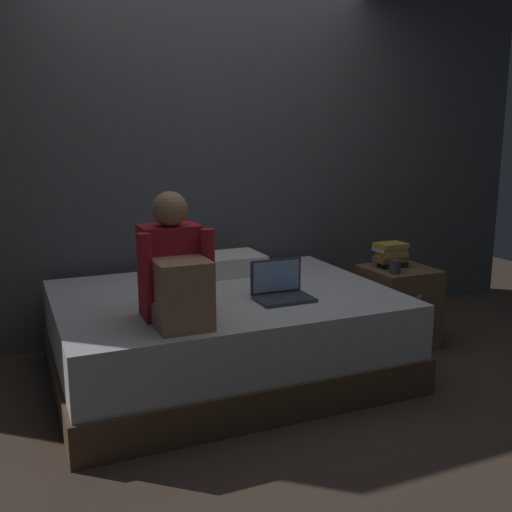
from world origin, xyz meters
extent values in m
plane|color=#47382D|center=(0.00, 0.00, 0.00)|extent=(8.00, 8.00, 0.00)
cube|color=#4C4F54|center=(0.00, 1.20, 1.35)|extent=(5.60, 0.10, 2.70)
cube|color=brown|center=(-0.20, 0.30, 0.11)|extent=(2.00, 1.50, 0.21)
cube|color=silver|center=(-0.20, 0.30, 0.37)|extent=(1.96, 1.46, 0.32)
cube|color=brown|center=(1.10, 0.32, 0.28)|extent=(0.44, 0.44, 0.55)
sphere|color=gray|center=(1.10, 0.10, 0.40)|extent=(0.04, 0.04, 0.04)
cube|color=#B21E28|center=(-0.61, -0.03, 0.77)|extent=(0.30, 0.20, 0.48)
sphere|color=#A87C5E|center=(-0.61, -0.06, 1.09)|extent=(0.18, 0.18, 0.18)
cube|color=#A87C5E|center=(-0.61, -0.25, 0.70)|extent=(0.26, 0.24, 0.34)
cylinder|color=#B21E28|center=(-0.77, -0.17, 0.83)|extent=(0.07, 0.07, 0.34)
cylinder|color=#B21E28|center=(-0.45, -0.17, 0.83)|extent=(0.07, 0.07, 0.34)
cube|color=#333842|center=(0.06, -0.01, 0.54)|extent=(0.32, 0.22, 0.02)
cube|color=#333842|center=(0.06, 0.10, 0.65)|extent=(0.32, 0.01, 0.20)
cube|color=#8CB2EA|center=(0.06, 0.09, 0.65)|extent=(0.29, 0.00, 0.18)
cube|color=silver|center=(-0.05, 0.75, 0.59)|extent=(0.56, 0.36, 0.13)
cube|color=black|center=(1.08, 0.37, 0.57)|extent=(0.18, 0.12, 0.04)
cube|color=brown|center=(1.06, 0.37, 0.61)|extent=(0.22, 0.13, 0.04)
cube|color=gold|center=(1.07, 0.37, 0.64)|extent=(0.18, 0.14, 0.03)
cube|color=beige|center=(1.06, 0.39, 0.67)|extent=(0.19, 0.15, 0.03)
cube|color=gold|center=(1.06, 0.38, 0.70)|extent=(0.20, 0.15, 0.03)
cylinder|color=#3D3D42|center=(0.97, 0.20, 0.60)|extent=(0.08, 0.08, 0.09)
camera|label=1|loc=(-1.38, -2.92, 1.47)|focal=41.35mm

